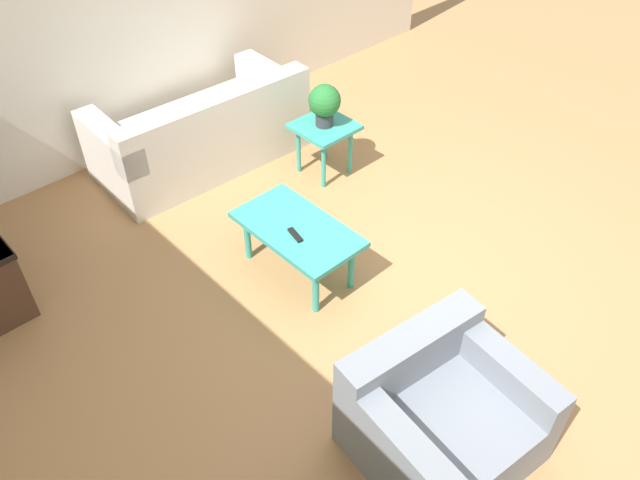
# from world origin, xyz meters

# --- Properties ---
(ground_plane) EXTENTS (14.00, 14.00, 0.00)m
(ground_plane) POSITION_xyz_m (0.00, 0.00, 0.00)
(ground_plane) COLOR #A87A4C
(sofa) EXTENTS (1.00, 1.93, 0.80)m
(sofa) POSITION_xyz_m (2.32, 0.13, 0.30)
(sofa) COLOR silver
(sofa) RESTS_ON ground_plane
(armchair) EXTENTS (0.97, 1.05, 0.71)m
(armchair) POSITION_xyz_m (-1.04, 0.87, 0.29)
(armchair) COLOR slate
(armchair) RESTS_ON ground_plane
(coffee_table) EXTENTS (0.96, 0.54, 0.45)m
(coffee_table) POSITION_xyz_m (0.61, 0.49, 0.39)
(coffee_table) COLOR teal
(coffee_table) RESTS_ON ground_plane
(side_table_plant) EXTENTS (0.49, 0.49, 0.50)m
(side_table_plant) POSITION_xyz_m (1.44, -0.57, 0.42)
(side_table_plant) COLOR teal
(side_table_plant) RESTS_ON ground_plane
(potted_plant) EXTENTS (0.28, 0.28, 0.38)m
(potted_plant) POSITION_xyz_m (1.44, -0.57, 0.71)
(potted_plant) COLOR #333338
(potted_plant) RESTS_ON side_table_plant
(remote_control) EXTENTS (0.16, 0.07, 0.02)m
(remote_control) POSITION_xyz_m (0.54, 0.56, 0.46)
(remote_control) COLOR black
(remote_control) RESTS_ON coffee_table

